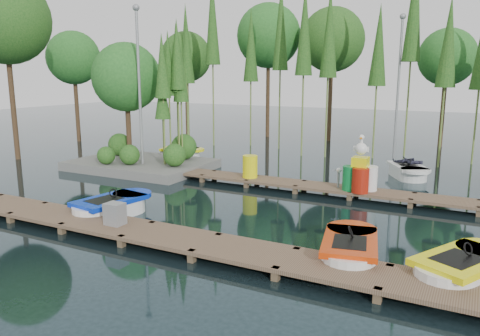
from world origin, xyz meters
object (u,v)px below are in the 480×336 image
at_px(boat_blue, 111,208).
at_px(yellow_barrel, 250,167).
at_px(boat_red, 350,251).
at_px(utility_cabinet, 115,214).
at_px(island, 137,100).
at_px(boat_yellow_far, 181,153).
at_px(drum_cluster, 360,175).

distance_m(boat_blue, yellow_barrel, 6.07).
distance_m(boat_red, utility_cabinet, 6.31).
relative_size(island, boat_red, 2.32).
bearing_deg(boat_red, boat_blue, 166.97).
relative_size(boat_yellow_far, yellow_barrel, 2.92).
bearing_deg(utility_cabinet, boat_blue, 135.98).
height_order(yellow_barrel, drum_cluster, drum_cluster).
relative_size(utility_cabinet, yellow_barrel, 0.68).
xyz_separation_m(boat_blue, yellow_barrel, (1.99, 5.72, 0.48)).
bearing_deg(yellow_barrel, boat_red, -46.65).
xyz_separation_m(boat_red, yellow_barrel, (-5.53, 5.86, 0.48)).
distance_m(utility_cabinet, drum_cluster, 8.52).
bearing_deg(drum_cluster, boat_red, -78.70).
xyz_separation_m(island, drum_cluster, (10.60, -0.94, -2.30)).
relative_size(boat_blue, boat_yellow_far, 1.12).
distance_m(utility_cabinet, yellow_barrel, 7.03).
bearing_deg(boat_yellow_far, boat_blue, -60.79).
bearing_deg(utility_cabinet, boat_yellow_far, 116.18).
xyz_separation_m(island, yellow_barrel, (6.21, -0.79, -2.44)).
bearing_deg(island, boat_yellow_far, 85.72).
relative_size(boat_yellow_far, utility_cabinet, 4.30).
xyz_separation_m(boat_blue, boat_yellow_far, (-3.99, 9.53, -0.01)).
bearing_deg(island, drum_cluster, -5.09).
relative_size(boat_blue, drum_cluster, 1.46).
bearing_deg(drum_cluster, utility_cabinet, -126.45).
xyz_separation_m(yellow_barrel, drum_cluster, (4.39, -0.15, 0.14)).
xyz_separation_m(boat_yellow_far, utility_cabinet, (5.31, -10.81, 0.35)).
bearing_deg(boat_red, island, 138.51).
bearing_deg(utility_cabinet, yellow_barrel, 84.56).
relative_size(boat_blue, boat_red, 1.00).
distance_m(boat_red, boat_yellow_far, 15.03).
bearing_deg(boat_blue, boat_red, 8.05).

